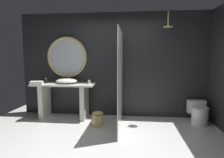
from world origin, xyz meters
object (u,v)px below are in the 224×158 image
object	(u,v)px
tumbler_cup	(89,82)
toilet	(199,113)
waste_bin	(98,119)
rain_shower_head	(168,25)
soap_dispenser	(46,81)
vessel_sink	(67,81)
round_wall_mirror	(67,57)
folded_hand_towel	(37,83)

from	to	relation	value
tumbler_cup	toilet	world-z (taller)	tumbler_cup
waste_bin	tumbler_cup	bearing A→B (deg)	121.07
rain_shower_head	toilet	xyz separation A→B (m)	(0.75, 0.01, -1.95)
tumbler_cup	soap_dispenser	xyz separation A→B (m)	(-1.10, 0.04, 0.01)
tumbler_cup	soap_dispenser	distance (m)	1.11
vessel_sink	round_wall_mirror	bearing A→B (deg)	104.64
vessel_sink	tumbler_cup	bearing A→B (deg)	-6.40
rain_shower_head	toilet	size ratio (longest dim) A/B	0.65
soap_dispenser	folded_hand_towel	size ratio (longest dim) A/B	0.48
waste_bin	soap_dispenser	bearing A→B (deg)	159.45
soap_dispenser	rain_shower_head	distance (m)	3.17
round_wall_mirror	waste_bin	xyz separation A→B (m)	(0.93, -0.79, -1.33)
vessel_sink	folded_hand_towel	size ratio (longest dim) A/B	1.86
round_wall_mirror	folded_hand_towel	distance (m)	0.97
vessel_sink	waste_bin	distance (m)	1.27
vessel_sink	soap_dispenser	distance (m)	0.53
soap_dispenser	waste_bin	bearing A→B (deg)	-20.55
folded_hand_towel	soap_dispenser	bearing A→B (deg)	55.18
tumbler_cup	folded_hand_towel	world-z (taller)	tumbler_cup
waste_bin	vessel_sink	bearing A→B (deg)	147.73
toilet	waste_bin	xyz separation A→B (m)	(-2.25, -0.44, -0.07)
waste_bin	round_wall_mirror	bearing A→B (deg)	139.82
rain_shower_head	waste_bin	size ratio (longest dim) A/B	1.04
tumbler_cup	round_wall_mirror	bearing A→B (deg)	154.70
tumbler_cup	soap_dispenser	bearing A→B (deg)	178.03
soap_dispenser	rain_shower_head	size ratio (longest dim) A/B	0.38
rain_shower_head	toilet	world-z (taller)	rain_shower_head
vessel_sink	round_wall_mirror	size ratio (longest dim) A/B	0.50
rain_shower_head	folded_hand_towel	bearing A→B (deg)	-178.06
waste_bin	folded_hand_towel	distance (m)	1.73
rain_shower_head	waste_bin	bearing A→B (deg)	-164.00
tumbler_cup	rain_shower_head	distance (m)	2.21
rain_shower_head	folded_hand_towel	world-z (taller)	rain_shower_head
waste_bin	folded_hand_towel	world-z (taller)	folded_hand_towel
round_wall_mirror	toilet	size ratio (longest dim) A/B	1.93
soap_dispenser	toilet	world-z (taller)	soap_dispenser
soap_dispenser	waste_bin	world-z (taller)	soap_dispenser
soap_dispenser	waste_bin	size ratio (longest dim) A/B	0.40
rain_shower_head	toilet	distance (m)	2.09
tumbler_cup	rain_shower_head	bearing A→B (deg)	-1.80
tumbler_cup	toilet	size ratio (longest dim) A/B	0.18
rain_shower_head	folded_hand_towel	size ratio (longest dim) A/B	1.24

